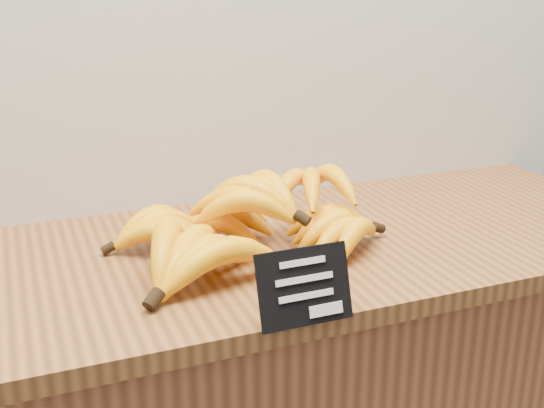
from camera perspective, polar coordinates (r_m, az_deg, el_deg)
The scene contains 3 objects.
counter_top at distance 1.16m, azimuth -0.91°, elevation -4.14°, with size 1.46×0.54×0.03m, color brown.
chalkboard_sign at distance 0.90m, azimuth 2.74°, elevation -6.94°, with size 0.13×0.01×0.10m, color black.
banana_pile at distance 1.11m, azimuth -2.38°, elevation -1.68°, with size 0.48×0.34×0.12m.
Camera 1 is at (-0.47, 1.75, 1.38)m, focal length 45.00 mm.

